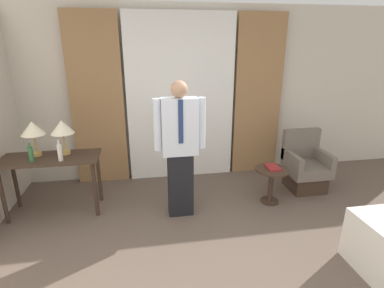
{
  "coord_description": "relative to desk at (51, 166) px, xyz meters",
  "views": [
    {
      "loc": [
        -0.61,
        -1.93,
        2.14
      ],
      "look_at": [
        -0.05,
        1.34,
        1.01
      ],
      "focal_mm": 28.0,
      "sensor_mm": 36.0,
      "label": 1
    }
  ],
  "objects": [
    {
      "name": "bottle_near_edge",
      "position": [
        -0.17,
        -0.11,
        0.22
      ],
      "size": [
        0.06,
        0.06,
        0.24
      ],
      "color": "#336638",
      "rests_on": "desk"
    },
    {
      "name": "person",
      "position": [
        1.61,
        -0.34,
        0.3
      ],
      "size": [
        0.63,
        0.21,
        1.73
      ],
      "color": "black",
      "rests_on": "ground_plane"
    },
    {
      "name": "table_lamp_right",
      "position": [
        0.17,
        0.1,
        0.47
      ],
      "size": [
        0.29,
        0.29,
        0.45
      ],
      "color": "tan",
      "rests_on": "desk"
    },
    {
      "name": "book",
      "position": [
        2.9,
        -0.23,
        -0.13
      ],
      "size": [
        0.16,
        0.23,
        0.03
      ],
      "color": "maroon",
      "rests_on": "side_table"
    },
    {
      "name": "table_lamp_left",
      "position": [
        -0.17,
        0.1,
        0.47
      ],
      "size": [
        0.29,
        0.29,
        0.45
      ],
      "color": "tan",
      "rests_on": "desk"
    },
    {
      "name": "curtain_drape_right",
      "position": [
        3.06,
        0.86,
        0.65
      ],
      "size": [
        0.78,
        0.06,
        2.58
      ],
      "color": "#997047",
      "rests_on": "ground_plane"
    },
    {
      "name": "side_table",
      "position": [
        2.89,
        -0.25,
        -0.3
      ],
      "size": [
        0.46,
        0.46,
        0.5
      ],
      "color": "#38281E",
      "rests_on": "ground_plane"
    },
    {
      "name": "wall_back",
      "position": [
        1.79,
        0.99,
        0.71
      ],
      "size": [
        10.0,
        0.06,
        2.7
      ],
      "color": "beige",
      "rests_on": "ground_plane"
    },
    {
      "name": "curtain_sheer_center",
      "position": [
        1.79,
        0.86,
        0.65
      ],
      "size": [
        1.68,
        0.06,
        2.58
      ],
      "color": "white",
      "rests_on": "ground_plane"
    },
    {
      "name": "desk",
      "position": [
        0.0,
        0.0,
        0.0
      ],
      "size": [
        1.2,
        0.52,
        0.77
      ],
      "color": "#38281E",
      "rests_on": "ground_plane"
    },
    {
      "name": "curtain_drape_left",
      "position": [
        0.52,
        0.86,
        0.65
      ],
      "size": [
        0.78,
        0.06,
        2.58
      ],
      "color": "#997047",
      "rests_on": "ground_plane"
    },
    {
      "name": "armchair",
      "position": [
        3.58,
        0.08,
        -0.32
      ],
      "size": [
        0.58,
        0.58,
        0.89
      ],
      "color": "#38281E",
      "rests_on": "ground_plane"
    },
    {
      "name": "bottle_by_lamp",
      "position": [
        0.17,
        -0.14,
        0.23
      ],
      "size": [
        0.06,
        0.06,
        0.27
      ],
      "color": "silver",
      "rests_on": "desk"
    }
  ]
}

